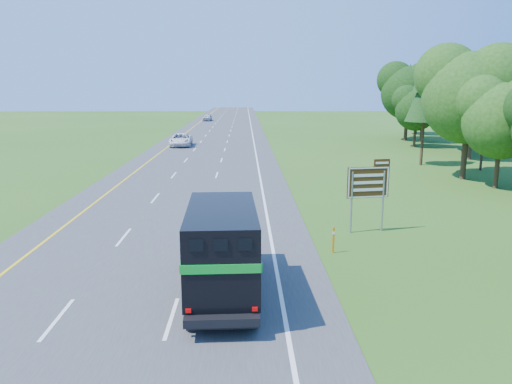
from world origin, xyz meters
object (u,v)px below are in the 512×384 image
white_suv (181,140)px  exit_sign (369,185)px  far_car (207,117)px  horse_truck (222,246)px

white_suv → exit_sign: 41.71m
white_suv → far_car: size_ratio=1.27×
exit_sign → horse_truck: bearing=-141.1°
horse_truck → far_car: 97.14m
white_suv → far_car: (-0.25, 49.89, -0.03)m
horse_truck → white_suv: horse_truck is taller
horse_truck → exit_sign: size_ratio=1.99×
far_car → horse_truck: bearing=-80.9°
white_suv → horse_truck: bearing=-83.1°
horse_truck → white_suv: size_ratio=1.32×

